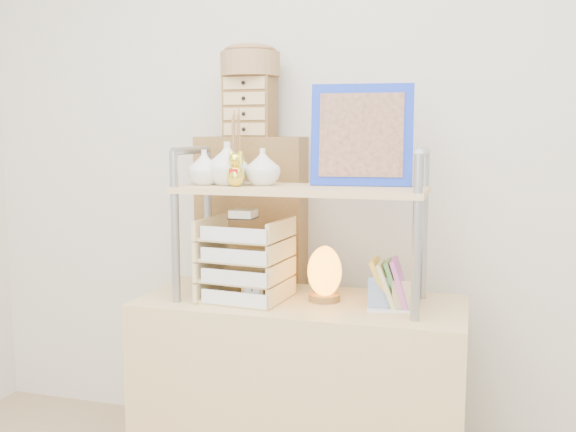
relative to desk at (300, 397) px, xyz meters
name	(u,v)px	position (x,y,z in m)	size (l,w,h in m)	color
desk	(300,397)	(0.00, 0.00, 0.00)	(1.20, 0.50, 0.75)	tan
cabinet	(253,291)	(-0.31, 0.37, 0.30)	(0.45, 0.24, 1.35)	brown
hutch	(285,181)	(-0.06, 0.01, 0.82)	(0.90, 0.34, 0.79)	gray
letter_tray	(244,264)	(-0.20, -0.05, 0.51)	(0.30, 0.29, 0.34)	tan
salt_lamp	(325,273)	(0.09, 0.02, 0.48)	(0.13, 0.13, 0.20)	brown
desk_clock	(254,290)	(-0.14, -0.13, 0.43)	(0.08, 0.04, 0.12)	tan
postcard_stand	(390,301)	(0.34, -0.05, 0.41)	(0.17, 0.08, 0.11)	white
drawer_chest	(250,107)	(-0.31, 0.35, 1.10)	(0.20, 0.16, 0.25)	brown
woven_basket	(250,64)	(-0.31, 0.35, 1.28)	(0.25, 0.25, 0.10)	olive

